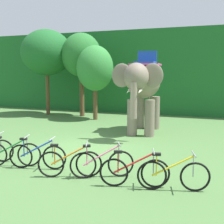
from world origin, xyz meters
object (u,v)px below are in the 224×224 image
at_px(elephant, 143,85).
at_px(bike_yellow, 173,175).
at_px(tree_far_left, 47,53).
at_px(bike_red, 134,172).
at_px(bike_green, 12,154).
at_px(bike_pink, 102,163).
at_px(tree_center, 81,56).
at_px(bike_orange, 70,163).
at_px(tree_center_right, 95,69).
at_px(bike_blue, 37,156).

height_order(elephant, bike_yellow, elephant).
relative_size(tree_far_left, bike_red, 3.33).
bearing_deg(elephant, bike_green, -111.92).
xyz_separation_m(bike_pink, bike_yellow, (1.90, -0.22, 0.00)).
distance_m(tree_far_left, tree_center, 2.43).
relative_size(tree_far_left, bike_pink, 3.61).
height_order(bike_green, bike_yellow, same).
height_order(elephant, bike_red, elephant).
xyz_separation_m(tree_far_left, bike_pink, (7.84, -9.65, -3.64)).
distance_m(tree_far_left, elephant, 8.48).
height_order(bike_green, bike_orange, same).
distance_m(elephant, bike_red, 6.69).
relative_size(elephant, bike_green, 2.59).
height_order(tree_center, bike_green, tree_center).
relative_size(tree_center, bike_yellow, 3.13).
bearing_deg(bike_red, elephant, 102.70).
relative_size(tree_far_left, bike_orange, 3.44).
bearing_deg(bike_orange, tree_center_right, 109.70).
xyz_separation_m(tree_far_left, bike_orange, (7.03, -9.92, -3.64)).
bearing_deg(bike_orange, bike_pink, 18.65).
bearing_deg(bike_yellow, bike_blue, 176.75).
distance_m(elephant, bike_yellow, 6.84).
relative_size(tree_far_left, bike_green, 3.40).
distance_m(bike_blue, bike_red, 3.02).
bearing_deg(bike_green, bike_blue, 4.21).
bearing_deg(bike_red, tree_far_left, 131.50).
distance_m(tree_center, bike_red, 12.48).
xyz_separation_m(tree_center_right, bike_yellow, (5.97, -9.04, -2.60)).
relative_size(tree_center, tree_center_right, 1.20).
bearing_deg(bike_pink, tree_far_left, 129.11).
distance_m(bike_green, bike_red, 3.84).
bearing_deg(bike_blue, tree_center, 109.17).
distance_m(tree_center, bike_yellow, 12.89).
bearing_deg(bike_red, bike_pink, 161.39).
bearing_deg(bike_pink, bike_red, -18.61).
height_order(bike_blue, bike_yellow, same).
xyz_separation_m(tree_far_left, elephant, (7.41, -3.70, -1.83)).
xyz_separation_m(bike_orange, bike_red, (1.80, -0.06, 0.00)).
xyz_separation_m(tree_center, bike_pink, (5.43, -9.82, -3.43)).
relative_size(bike_pink, bike_red, 0.92).
xyz_separation_m(tree_center_right, bike_green, (1.22, -8.88, -2.60)).
xyz_separation_m(bike_orange, bike_pink, (0.81, 0.27, 0.00)).
xyz_separation_m(bike_blue, bike_pink, (2.01, 0.00, 0.00)).
relative_size(bike_blue, bike_orange, 1.04).
xyz_separation_m(tree_center_right, bike_red, (5.05, -9.15, -2.60)).
relative_size(bike_orange, bike_red, 0.97).
xyz_separation_m(tree_far_left, tree_center_right, (3.78, -0.83, -1.04)).
bearing_deg(bike_red, tree_center_right, 118.91).
relative_size(tree_center_right, bike_yellow, 2.60).
height_order(bike_orange, bike_pink, same).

